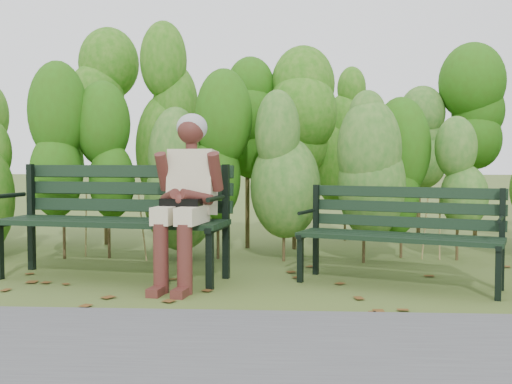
{
  "coord_description": "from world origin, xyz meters",
  "views": [
    {
      "loc": [
        0.32,
        -4.93,
        1.03
      ],
      "look_at": [
        0.0,
        0.35,
        0.75
      ],
      "focal_mm": 42.0,
      "sensor_mm": 36.0,
      "label": 1
    }
  ],
  "objects": [
    {
      "name": "ground",
      "position": [
        0.0,
        0.0,
        0.0
      ],
      "size": [
        80.0,
        80.0,
        0.0
      ],
      "primitive_type": "plane",
      "color": "#475728"
    },
    {
      "name": "footpath",
      "position": [
        0.0,
        -2.2,
        0.01
      ],
      "size": [
        60.0,
        2.5,
        0.01
      ],
      "primitive_type": "cube",
      "color": "#474749",
      "rests_on": "ground"
    },
    {
      "name": "hedge_band",
      "position": [
        0.0,
        1.86,
        1.26
      ],
      "size": [
        11.04,
        1.67,
        2.42
      ],
      "color": "#47381E",
      "rests_on": "ground"
    },
    {
      "name": "leaf_litter",
      "position": [
        -0.56,
        -0.07,
        0.0
      ],
      "size": [
        5.67,
        2.2,
        0.01
      ],
      "color": "#5B3815",
      "rests_on": "ground"
    },
    {
      "name": "bench_left",
      "position": [
        -1.21,
        0.25,
        0.59
      ],
      "size": [
        2.07,
        0.97,
        1.0
      ],
      "color": "black",
      "rests_on": "ground"
    },
    {
      "name": "bench_right",
      "position": [
        1.21,
        0.06,
        0.48
      ],
      "size": [
        1.7,
        1.09,
        0.81
      ],
      "color": "black",
      "rests_on": "ground"
    },
    {
      "name": "seated_woman",
      "position": [
        -0.55,
        -0.07,
        0.81
      ],
      "size": [
        0.58,
        0.85,
        1.42
      ],
      "color": "beige",
      "rests_on": "ground"
    }
  ]
}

